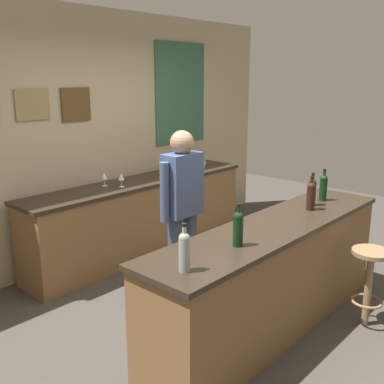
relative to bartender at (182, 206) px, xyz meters
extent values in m
plane|color=#423D38|center=(0.17, -0.46, -0.94)|extent=(10.00, 10.00, 0.00)
cube|color=tan|center=(0.17, 1.57, 0.46)|extent=(6.00, 0.06, 2.80)
cube|color=#997F4C|center=(-0.53, 1.52, 0.86)|extent=(0.36, 0.02, 0.30)
cube|color=brown|center=(-0.03, 1.52, 0.84)|extent=(0.35, 0.02, 0.35)
cube|color=#38664C|center=(1.59, 1.53, 0.91)|extent=(0.91, 0.02, 1.30)
cube|color=brown|center=(0.17, -0.86, -0.50)|extent=(2.64, 0.57, 0.88)
cube|color=#2D2319|center=(0.17, -0.86, -0.04)|extent=(2.70, 0.60, 0.04)
cube|color=brown|center=(0.57, 1.19, -0.51)|extent=(2.96, 0.53, 0.86)
cube|color=#2D2319|center=(0.57, 1.19, -0.06)|extent=(3.02, 0.56, 0.04)
cylinder|color=#384766|center=(0.10, 0.00, -0.51)|extent=(0.13, 0.13, 0.86)
cylinder|color=#384766|center=(-0.10, 0.00, -0.51)|extent=(0.13, 0.13, 0.86)
cube|color=#3F517A|center=(0.00, 0.00, 0.20)|extent=(0.36, 0.20, 0.56)
sphere|color=#A87A5B|center=(0.00, 0.00, 0.58)|extent=(0.21, 0.21, 0.21)
cylinder|color=#3F517A|center=(0.22, 0.00, 0.17)|extent=(0.08, 0.08, 0.52)
cylinder|color=#3F517A|center=(-0.22, 0.00, 0.17)|extent=(0.08, 0.08, 0.52)
cylinder|color=olive|center=(0.74, -1.45, -0.61)|extent=(0.06, 0.06, 0.65)
torus|color=olive|center=(0.74, -1.45, -0.72)|extent=(0.26, 0.26, 0.02)
cylinder|color=olive|center=(0.74, -1.45, -0.27)|extent=(0.32, 0.32, 0.03)
cylinder|color=#999E99|center=(-0.98, -0.94, 0.08)|extent=(0.07, 0.07, 0.20)
sphere|color=#999E99|center=(-0.98, -0.94, 0.20)|extent=(0.07, 0.07, 0.07)
cylinder|color=#999E99|center=(-0.98, -0.94, 0.23)|extent=(0.03, 0.03, 0.09)
cylinder|color=black|center=(-0.98, -0.94, 0.28)|extent=(0.03, 0.03, 0.02)
cylinder|color=black|center=(-0.42, -0.93, 0.08)|extent=(0.07, 0.07, 0.20)
sphere|color=black|center=(-0.42, -0.93, 0.20)|extent=(0.07, 0.07, 0.07)
cylinder|color=black|center=(-0.42, -0.93, 0.23)|extent=(0.03, 0.03, 0.09)
cylinder|color=black|center=(-0.42, -0.93, 0.28)|extent=(0.03, 0.03, 0.02)
cylinder|color=black|center=(0.72, -0.88, 0.08)|extent=(0.07, 0.07, 0.20)
sphere|color=black|center=(0.72, -0.88, 0.20)|extent=(0.07, 0.07, 0.07)
cylinder|color=black|center=(0.72, -0.88, 0.23)|extent=(0.03, 0.03, 0.09)
cylinder|color=black|center=(0.72, -0.88, 0.28)|extent=(0.03, 0.03, 0.02)
cylinder|color=black|center=(0.86, -0.82, 0.08)|extent=(0.07, 0.07, 0.20)
sphere|color=black|center=(0.86, -0.82, 0.20)|extent=(0.07, 0.07, 0.07)
cylinder|color=black|center=(0.86, -0.82, 0.23)|extent=(0.03, 0.03, 0.09)
cylinder|color=black|center=(0.86, -0.82, 0.28)|extent=(0.03, 0.03, 0.02)
cylinder|color=black|center=(1.09, -0.81, 0.08)|extent=(0.07, 0.07, 0.20)
sphere|color=black|center=(1.09, -0.81, 0.20)|extent=(0.07, 0.07, 0.07)
cylinder|color=black|center=(1.09, -0.81, 0.23)|extent=(0.03, 0.03, 0.09)
cylinder|color=black|center=(1.09, -0.81, 0.28)|extent=(0.03, 0.03, 0.02)
cylinder|color=silver|center=(0.10, 1.27, -0.03)|extent=(0.06, 0.06, 0.00)
cylinder|color=silver|center=(0.10, 1.27, 0.01)|extent=(0.01, 0.01, 0.07)
cone|color=silver|center=(0.10, 1.27, 0.08)|extent=(0.07, 0.07, 0.08)
cylinder|color=silver|center=(0.20, 1.10, -0.03)|extent=(0.06, 0.06, 0.00)
cylinder|color=silver|center=(0.20, 1.10, 0.01)|extent=(0.01, 0.01, 0.07)
cone|color=silver|center=(0.20, 1.10, 0.08)|extent=(0.07, 0.07, 0.08)
cylinder|color=silver|center=(1.13, 1.09, -0.03)|extent=(0.06, 0.06, 0.00)
cylinder|color=silver|center=(1.13, 1.09, 0.01)|extent=(0.01, 0.01, 0.07)
cone|color=silver|center=(1.13, 1.09, 0.08)|extent=(0.07, 0.07, 0.08)
cylinder|color=silver|center=(1.59, 1.14, 0.01)|extent=(0.08, 0.08, 0.09)
torus|color=silver|center=(1.65, 1.14, 0.02)|extent=(0.06, 0.01, 0.06)
camera|label=1|loc=(-2.83, -2.68, 1.14)|focal=42.25mm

